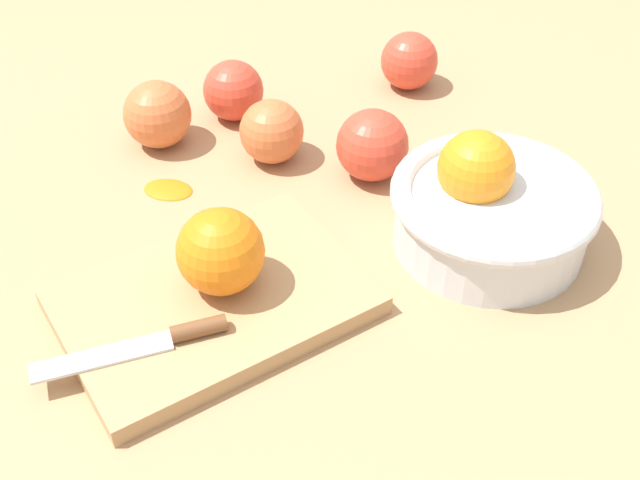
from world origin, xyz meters
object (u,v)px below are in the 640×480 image
object	(u,v)px
orange_on_board	(221,251)
knife	(158,340)
apple_front_left	(409,61)
apple_front_right	(157,114)
apple_front_center	(233,91)
bowl	(490,207)
cutting_board	(213,302)
apple_mid_left	(372,145)
apple_front_center_2	(272,132)

from	to	relation	value
orange_on_board	knife	distance (m)	0.09
knife	apple_front_left	distance (m)	0.49
apple_front_right	apple_front_center	size ratio (longest dim) A/B	1.07
bowl	knife	world-z (taller)	bowl
apple_front_right	orange_on_board	bearing A→B (deg)	77.59
cutting_board	apple_front_right	xyz separation A→B (m)	(-0.07, -0.26, 0.03)
cutting_board	apple_front_right	size ratio (longest dim) A/B	3.45
apple_mid_left	apple_front_left	distance (m)	0.19
apple_front_right	apple_front_center_2	bearing A→B (deg)	133.36
orange_on_board	apple_front_right	size ratio (longest dim) A/B	1.02
apple_mid_left	apple_front_right	distance (m)	0.24
apple_front_center	apple_front_center_2	world-z (taller)	same
cutting_board	apple_front_center_2	world-z (taller)	apple_front_center_2
apple_mid_left	cutting_board	bearing A→B (deg)	20.19
orange_on_board	knife	world-z (taller)	orange_on_board
orange_on_board	apple_mid_left	bearing A→B (deg)	-159.94
cutting_board	apple_mid_left	size ratio (longest dim) A/B	3.38
bowl	orange_on_board	bearing A→B (deg)	-15.32
apple_front_left	apple_front_center_2	xyz separation A→B (m)	(0.22, 0.04, -0.00)
apple_mid_left	bowl	bearing A→B (deg)	100.76
orange_on_board	apple_mid_left	distance (m)	0.23
cutting_board	apple_mid_left	world-z (taller)	apple_mid_left
knife	apple_front_center	distance (m)	0.37
cutting_board	knife	world-z (taller)	knife
cutting_board	knife	size ratio (longest dim) A/B	1.63
bowl	cutting_board	bearing A→B (deg)	-13.28
knife	bowl	bearing A→B (deg)	174.02
apple_mid_left	apple_front_left	size ratio (longest dim) A/B	1.09
apple_front_left	apple_mid_left	bearing A→B (deg)	40.44
bowl	orange_on_board	world-z (taller)	bowl
orange_on_board	apple_mid_left	xyz separation A→B (m)	(-0.21, -0.08, -0.02)
bowl	knife	size ratio (longest dim) A/B	1.23
bowl	apple_front_center	bearing A→B (deg)	-74.11
apple_front_center_2	orange_on_board	bearing A→B (deg)	48.20
apple_front_right	apple_front_center	world-z (taller)	apple_front_right
apple_front_left	apple_front_center	bearing A→B (deg)	-14.63
apple_mid_left	orange_on_board	bearing A→B (deg)	20.06
orange_on_board	apple_front_right	world-z (taller)	orange_on_board
cutting_board	apple_front_right	bearing A→B (deg)	-105.11
bowl	cutting_board	distance (m)	0.26
orange_on_board	apple_front_center	size ratio (longest dim) A/B	1.09
cutting_board	apple_mid_left	bearing A→B (deg)	-159.81
bowl	apple_front_center_2	distance (m)	0.25
orange_on_board	apple_front_center	bearing A→B (deg)	-120.35
bowl	apple_front_right	xyz separation A→B (m)	(0.19, -0.32, -0.00)
apple_front_center	apple_front_left	size ratio (longest dim) A/B	1.00
bowl	apple_front_left	distance (m)	0.29
bowl	apple_mid_left	size ratio (longest dim) A/B	2.54
apple_front_left	apple_front_center_2	bearing A→B (deg)	10.79
apple_front_center	apple_mid_left	bearing A→B (deg)	109.88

